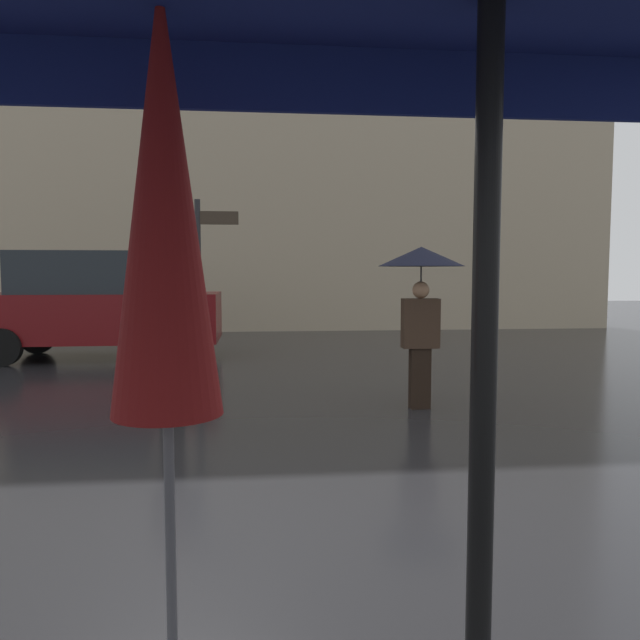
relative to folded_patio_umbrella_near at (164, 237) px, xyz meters
The scene contains 7 objects.
ground_plane 2.09m from the folded_patio_umbrella_near, 56.59° to the left, with size 60.00×60.00×0.00m, color black.
folded_patio_umbrella_near is the anchor object (origin of this frame).
pedestrian_with_umbrella 5.48m from the folded_patio_umbrella_near, 66.01° to the left, with size 1.02×1.02×1.93m.
pedestrian_with_bag 4.69m from the folded_patio_umbrella_near, 97.73° to the left, with size 0.49×0.24×1.58m.
parked_car_left 10.19m from the folded_patio_umbrella_near, 105.71° to the left, with size 4.46×1.88×2.02m.
street_signpost 6.54m from the folded_patio_umbrella_near, 94.51° to the left, with size 1.08×0.08×2.63m.
building_block 16.98m from the folded_patio_umbrella_near, 87.75° to the left, with size 19.69×2.66×14.54m, color gray.
Camera 1 is at (-0.33, -2.98, 1.63)m, focal length 34.02 mm.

